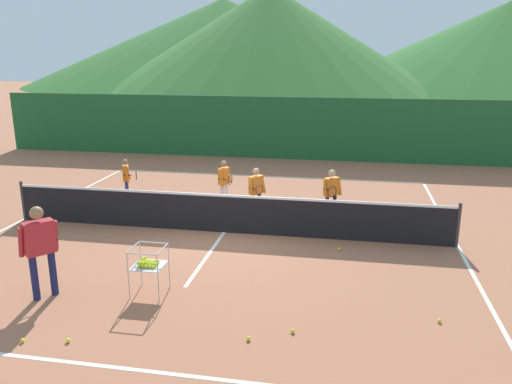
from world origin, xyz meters
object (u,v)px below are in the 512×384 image
student_1 (224,179)px  tennis_ball_3 (22,341)px  tennis_net (224,213)px  instructor (40,244)px  ball_cart (148,264)px  student_2 (256,188)px  student_3 (331,190)px  tennis_ball_2 (293,331)px  tennis_ball_0 (439,321)px  tennis_ball_5 (339,249)px  tennis_ball_4 (68,341)px  student_0 (126,176)px  tennis_ball_1 (249,339)px

student_1 → tennis_ball_3: (-1.34, -7.53, -0.77)m
tennis_net → instructor: bearing=-121.2°
student_1 → ball_cart: (-0.05, -5.61, -0.22)m
student_2 → student_3: size_ratio=1.01×
tennis_ball_2 → ball_cart: bearing=161.9°
tennis_net → tennis_ball_2: bearing=-63.2°
tennis_ball_0 → tennis_ball_5: 3.36m
tennis_ball_4 → student_0: bearing=107.5°
tennis_ball_0 → tennis_ball_5: same height
tennis_net → ball_cart: (-0.57, -3.44, 0.09)m
student_1 → ball_cart: bearing=-90.5°
student_0 → instructor: bearing=-79.3°
student_0 → tennis_ball_0: student_0 is taller
tennis_net → instructor: (-2.37, -3.92, 0.53)m
student_0 → student_1: size_ratio=0.94×
ball_cart → tennis_ball_2: 2.96m
tennis_net → student_1: student_1 is taller
student_3 → ball_cart: 5.84m
student_1 → student_2: 1.42m
instructor → tennis_ball_4: instructor is taller
student_0 → student_3: size_ratio=0.93×
student_3 → ball_cart: student_3 is taller
instructor → tennis_ball_4: bearing=-47.8°
tennis_ball_0 → tennis_ball_4: (-5.71, -1.66, 0.00)m
tennis_ball_3 → tennis_net: bearing=70.9°
student_0 → tennis_ball_2: student_0 is taller
tennis_net → student_2: student_2 is taller
tennis_ball_4 → student_3: bearing=61.1°
student_0 → tennis_ball_4: (2.35, -7.44, -0.73)m
student_2 → tennis_ball_4: 6.78m
instructor → ball_cart: instructor is taller
student_0 → tennis_ball_0: bearing=-35.7°
student_0 → student_2: student_2 is taller
tennis_net → tennis_ball_2: tennis_net is taller
student_2 → tennis_ball_2: (1.62, -5.61, -0.79)m
student_1 → tennis_ball_5: bearing=-40.5°
student_1 → tennis_net: bearing=-76.4°
student_0 → student_2: 4.20m
student_0 → student_1: (3.00, -0.04, 0.05)m
tennis_ball_0 → instructor: bearing=-177.2°
ball_cart → tennis_ball_3: size_ratio=13.22×
student_1 → student_3: student_3 is taller
tennis_ball_2 → tennis_ball_5: bearing=80.2°
ball_cart → tennis_ball_3: (-1.29, -1.93, -0.55)m
tennis_ball_1 → tennis_ball_4: same height
student_1 → student_3: size_ratio=0.99×
student_2 → student_3: (1.97, 0.23, -0.01)m
student_2 → tennis_ball_0: bearing=-50.7°
tennis_ball_4 → tennis_ball_5: bearing=48.7°
tennis_ball_1 → tennis_ball_3: size_ratio=1.00×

